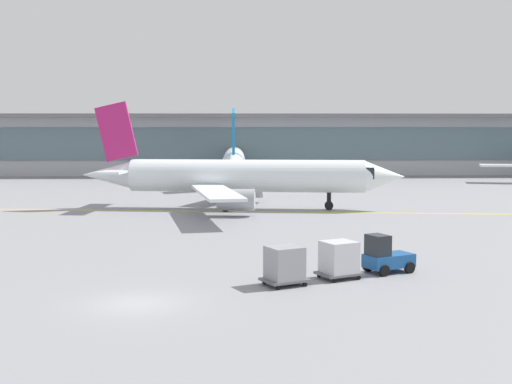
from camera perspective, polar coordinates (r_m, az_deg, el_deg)
ground_plane at (r=31.75m, az=-9.75°, el=-8.99°), size 400.00×400.00×0.00m
taxiway_centreline_stripe at (r=63.57m, az=-0.71°, el=-1.62°), size 109.42×11.99×0.01m
terminal_concourse at (r=111.77m, az=-3.80°, el=3.99°), size 187.74×11.00×9.60m
gate_airplane_1 at (r=95.95m, az=-1.82°, el=2.58°), size 27.85×29.84×9.92m
taxiing_regional_jet at (r=65.29m, az=-1.08°, el=1.25°), size 30.60×28.30×10.13m
baggage_tug at (r=38.02m, az=10.57°, el=-5.21°), size 2.95×2.48×2.10m
cargo_dolly_lead at (r=36.21m, az=6.81°, el=-5.43°), size 2.59×2.37×1.94m
cargo_dolly_trailing at (r=34.50m, az=2.35°, el=-5.94°), size 2.59×2.37×1.94m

